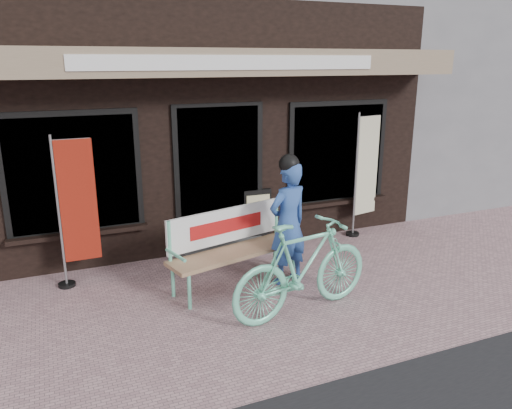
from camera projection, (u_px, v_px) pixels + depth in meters
name	position (u px, v px, depth m)	size (l,w,h in m)	color
ground	(275.00, 306.00, 5.86)	(70.00, 70.00, 0.00)	#AD8489
storefront	(167.00, 48.00, 9.42)	(7.00, 6.77, 6.00)	black
neighbor_right_near	(482.00, 59.00, 13.10)	(10.00, 7.00, 5.60)	slate
bench	(232.00, 241.00, 6.32)	(1.85, 0.88, 0.97)	#70DBB4
person	(288.00, 221.00, 6.29)	(0.66, 0.52, 1.68)	#2E529F
bicycle	(303.00, 268.00, 5.56)	(0.52, 1.84, 1.10)	#70DBB4
nobori_red	(75.00, 209.00, 6.17)	(0.57, 0.22, 1.94)	gray
nobori_cream	(365.00, 172.00, 8.05)	(0.60, 0.26, 2.00)	gray
menu_stand	(257.00, 217.00, 7.70)	(0.44, 0.11, 0.88)	black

